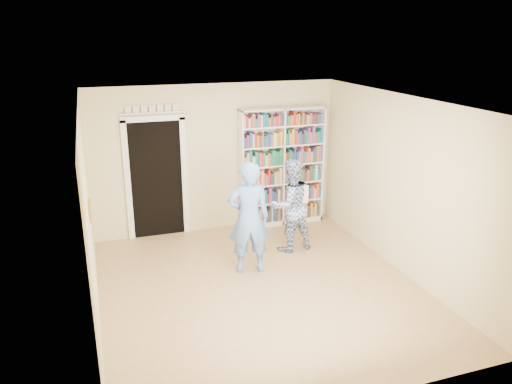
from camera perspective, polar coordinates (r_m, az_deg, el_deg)
floor at (r=7.40m, az=0.53°, el=-10.95°), size 5.00×5.00×0.00m
ceiling at (r=6.53m, az=0.60°, el=10.22°), size 5.00×5.00×0.00m
wall_back at (r=9.15m, az=-4.59°, el=3.84°), size 4.50×0.00×4.50m
wall_left at (r=6.51m, az=-18.51°, el=-3.06°), size 0.00×5.00×5.00m
wall_right at (r=7.85m, az=16.28°, el=0.73°), size 0.00×5.00×5.00m
bookshelf at (r=9.42m, az=2.94°, el=2.92°), size 1.63×0.31×2.24m
doorway at (r=8.98m, az=-11.35°, el=2.14°), size 1.10×0.08×2.43m
wall_art at (r=6.68m, az=-18.41°, el=-2.05°), size 0.03×0.25×0.25m
man_blue at (r=7.55m, az=-0.84°, el=-2.99°), size 0.70×0.52×1.76m
man_plaid at (r=8.36m, az=3.95°, el=-1.52°), size 0.84×0.69×1.59m
paper_sheet at (r=8.17m, az=5.32°, el=-0.32°), size 0.22×0.02×0.30m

